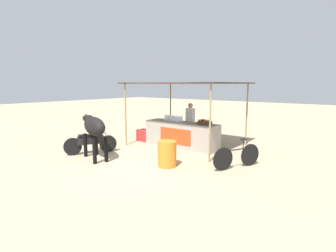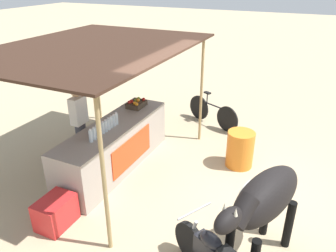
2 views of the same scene
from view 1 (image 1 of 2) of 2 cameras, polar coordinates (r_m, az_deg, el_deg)
ground_plane at (r=8.63m, az=-5.72°, el=-7.14°), size 60.00×60.00×0.00m
stall_counter at (r=10.16m, az=2.90°, el=-1.86°), size 3.00×0.82×0.96m
stall_awning at (r=10.23m, az=3.98°, el=8.88°), size 4.20×3.20×2.47m
water_bottle_row at (r=10.24m, az=1.18°, el=1.61°), size 0.88×0.07×0.25m
fruit_crate at (r=9.58m, az=7.98°, el=0.77°), size 0.44×0.32×0.18m
vendor_behind_counter at (r=10.76m, az=4.85°, el=0.73°), size 0.34×0.22×1.65m
cooler_box at (r=11.30m, az=-5.07°, el=-2.01°), size 0.60×0.44×0.48m
water_barrel at (r=7.74m, az=-0.21°, el=-6.06°), size 0.55×0.55×0.76m
cow at (r=8.74m, az=-15.80°, el=-0.29°), size 1.84×0.94×1.44m
motorcycle_parked at (r=9.55m, az=-16.36°, el=-3.24°), size 0.98×1.62×0.90m
bicycle_leaning at (r=7.86m, az=14.80°, el=-6.39°), size 0.74×1.52×0.85m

